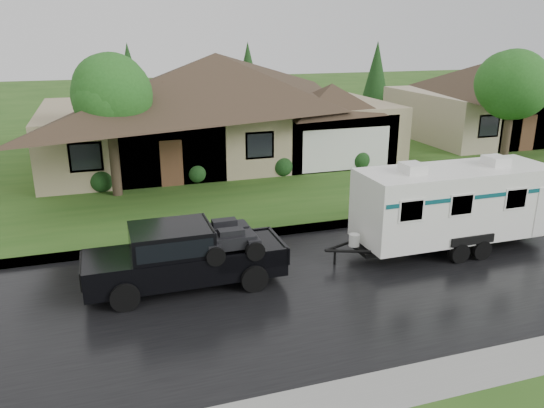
{
  "coord_description": "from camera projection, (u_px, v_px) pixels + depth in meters",
  "views": [
    {
      "loc": [
        -4.15,
        -14.38,
        6.87
      ],
      "look_at": [
        1.21,
        2.0,
        1.21
      ],
      "focal_mm": 35.0,
      "sensor_mm": 36.0,
      "label": 1
    }
  ],
  "objects": [
    {
      "name": "curb",
      "position": [
        237.0,
        236.0,
        18.36
      ],
      "size": [
        140.0,
        0.5,
        0.15
      ],
      "primitive_type": "cube",
      "color": "gray",
      "rests_on": "ground"
    },
    {
      "name": "travel_trailer",
      "position": [
        453.0,
        202.0,
        17.07
      ],
      "size": [
        6.72,
        2.36,
        3.01
      ],
      "color": "white",
      "rests_on": "ground"
    },
    {
      "name": "road",
      "position": [
        275.0,
        293.0,
        14.54
      ],
      "size": [
        140.0,
        8.0,
        0.01
      ],
      "primitive_type": "cube",
      "color": "black",
      "rests_on": "ground"
    },
    {
      "name": "tree_left_green",
      "position": [
        109.0,
        96.0,
        21.45
      ],
      "size": [
        3.64,
        3.64,
        6.03
      ],
      "color": "#382B1E",
      "rests_on": "lawn"
    },
    {
      "name": "lawn",
      "position": [
        180.0,
        157.0,
        29.87
      ],
      "size": [
        140.0,
        26.0,
        0.15
      ],
      "primitive_type": "cube",
      "color": "#2B531A",
      "rests_on": "ground"
    },
    {
      "name": "shrub_row",
      "position": [
        240.0,
        168.0,
        25.14
      ],
      "size": [
        13.6,
        1.0,
        1.0
      ],
      "color": "#143814",
      "rests_on": "lawn"
    },
    {
      "name": "ground",
      "position": [
        255.0,
        264.0,
        16.35
      ],
      "size": [
        140.0,
        140.0,
        0.0
      ],
      "primitive_type": "plane",
      "color": "#2B531A",
      "rests_on": "ground"
    },
    {
      "name": "tree_right_green",
      "position": [
        513.0,
        87.0,
        25.92
      ],
      "size": [
        3.54,
        3.54,
        5.86
      ],
      "color": "#382B1E",
      "rests_on": "lawn"
    },
    {
      "name": "house_main",
      "position": [
        223.0,
        95.0,
        28.4
      ],
      "size": [
        19.44,
        10.8,
        6.9
      ],
      "color": "tan",
      "rests_on": "lawn"
    },
    {
      "name": "house_neighbor",
      "position": [
        517.0,
        87.0,
        34.84
      ],
      "size": [
        15.12,
        9.72,
        6.45
      ],
      "color": "tan",
      "rests_on": "lawn"
    },
    {
      "name": "pickup_truck",
      "position": [
        182.0,
        254.0,
        14.67
      ],
      "size": [
        5.45,
        2.07,
        1.82
      ],
      "color": "black",
      "rests_on": "ground"
    }
  ]
}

